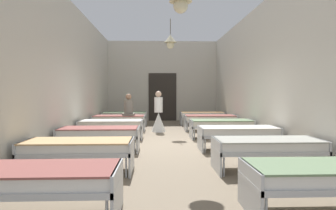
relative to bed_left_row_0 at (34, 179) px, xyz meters
name	(u,v)px	position (x,y,z in m)	size (l,w,h in m)	color
ground_plane	(168,146)	(1.69, 4.75, -0.49)	(6.07, 14.36, 0.10)	#7A6B56
room_shell	(166,74)	(1.69, 6.01, 1.57)	(5.87, 13.96, 4.02)	beige
bed_left_row_0	(34,179)	(0.00, 0.00, 0.00)	(1.90, 0.84, 0.57)	#B7BCC1
bed_right_row_0	(329,176)	(3.37, 0.00, 0.00)	(1.90, 0.84, 0.57)	#B7BCC1
bed_left_row_1	(79,148)	(0.00, 1.90, 0.00)	(1.90, 0.84, 0.57)	#B7BCC1
bed_right_row_1	(267,146)	(3.37, 1.90, 0.00)	(1.90, 0.84, 0.57)	#B7BCC1
bed_left_row_2	(99,133)	(0.00, 3.80, 0.00)	(1.90, 0.84, 0.57)	#B7BCC1
bed_right_row_2	(238,132)	(3.37, 3.80, 0.00)	(1.90, 0.84, 0.57)	#B7BCC1
bed_left_row_3	(111,125)	(0.00, 5.70, 0.00)	(1.90, 0.84, 0.57)	#B7BCC1
bed_right_row_3	(221,124)	(3.37, 5.70, 0.00)	(1.90, 0.84, 0.57)	#B7BCC1
bed_left_row_4	(119,119)	(0.00, 7.60, 0.00)	(1.90, 0.84, 0.57)	#B7BCC1
bed_right_row_4	(210,119)	(3.37, 7.60, 0.00)	(1.90, 0.84, 0.57)	#B7BCC1
bed_left_row_5	(125,115)	(0.00, 9.50, 0.00)	(1.90, 0.84, 0.57)	#B7BCC1
bed_right_row_5	(202,115)	(3.37, 9.50, 0.00)	(1.90, 0.84, 0.57)	#B7BCC1
nurse_near_aisle	(158,117)	(1.45, 7.32, 0.09)	(0.52, 0.52, 1.49)	white
patient_seated_primary	(129,107)	(0.35, 7.56, 0.43)	(0.44, 0.44, 0.80)	slate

